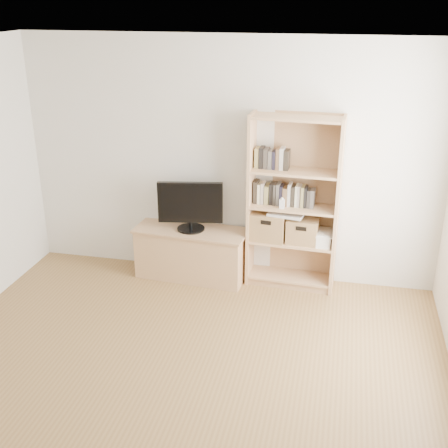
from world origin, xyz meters
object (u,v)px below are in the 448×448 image
(bookshelf, at_px, (293,204))
(basket_left, at_px, (269,225))
(laptop, at_px, (287,213))
(television, at_px, (190,206))
(baby_monitor, at_px, (282,204))
(tv_stand, at_px, (192,254))
(basket_right, at_px, (303,230))

(bookshelf, relative_size, basket_left, 5.13)
(laptop, bearing_deg, basket_left, -178.88)
(television, relative_size, laptop, 1.93)
(baby_monitor, height_order, basket_left, baby_monitor)
(television, relative_size, basket_left, 1.92)
(tv_stand, xyz_separation_m, basket_left, (0.85, 0.06, 0.40))
(bookshelf, distance_m, basket_right, 0.30)
(television, height_order, laptop, television)
(bookshelf, height_order, laptop, bookshelf)
(bookshelf, xyz_separation_m, television, (-1.10, -0.06, -0.09))
(tv_stand, relative_size, basket_left, 3.28)
(bookshelf, relative_size, basket_right, 5.81)
(tv_stand, distance_m, basket_left, 0.94)
(baby_monitor, distance_m, basket_right, 0.39)
(tv_stand, height_order, baby_monitor, baby_monitor)
(basket_left, bearing_deg, baby_monitor, -32.08)
(baby_monitor, distance_m, laptop, 0.16)
(tv_stand, bearing_deg, baby_monitor, 2.06)
(laptop, bearing_deg, baby_monitor, -110.67)
(baby_monitor, distance_m, basket_left, 0.34)
(television, bearing_deg, tv_stand, -9.79)
(bookshelf, xyz_separation_m, laptop, (-0.06, -0.02, -0.10))
(tv_stand, relative_size, television, 1.71)
(tv_stand, bearing_deg, basket_right, 6.66)
(tv_stand, relative_size, bookshelf, 0.64)
(bookshelf, distance_m, baby_monitor, 0.15)
(basket_right, xyz_separation_m, laptop, (-0.18, -0.01, 0.18))
(baby_monitor, bearing_deg, basket_right, 26.84)
(television, distance_m, laptop, 1.03)
(tv_stand, bearing_deg, bookshelf, 7.44)
(tv_stand, distance_m, bookshelf, 1.28)
(bookshelf, distance_m, basket_left, 0.36)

